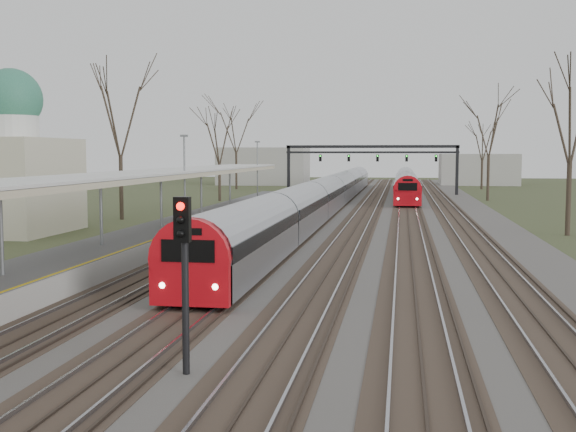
% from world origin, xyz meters
% --- Properties ---
extents(track_bed, '(24.00, 160.00, 0.22)m').
position_xyz_m(track_bed, '(0.26, 55.00, 0.06)').
color(track_bed, '#474442').
rests_on(track_bed, ground).
extents(platform, '(3.50, 69.00, 1.00)m').
position_xyz_m(platform, '(-9.05, 37.50, 0.50)').
color(platform, '#9E9B93').
rests_on(platform, ground).
extents(canopy, '(4.10, 50.00, 3.11)m').
position_xyz_m(canopy, '(-9.05, 32.99, 3.93)').
color(canopy, slate).
rests_on(canopy, platform).
extents(signal_gantry, '(21.00, 0.59, 6.08)m').
position_xyz_m(signal_gantry, '(0.29, 84.99, 4.91)').
color(signal_gantry, black).
rests_on(signal_gantry, ground).
extents(tree_west_far, '(5.50, 5.50, 11.33)m').
position_xyz_m(tree_west_far, '(-17.00, 48.00, 8.02)').
color(tree_west_far, '#2D231C').
rests_on(tree_west_far, ground).
extents(tree_east_far, '(5.00, 5.00, 10.30)m').
position_xyz_m(tree_east_far, '(14.00, 42.00, 7.29)').
color(tree_east_far, '#2D231C').
rests_on(tree_east_far, ground).
extents(train_near, '(2.62, 90.21, 3.05)m').
position_xyz_m(train_near, '(-2.50, 62.34, 1.48)').
color(train_near, '#AEB0B8').
rests_on(train_near, ground).
extents(train_far, '(2.62, 45.21, 3.05)m').
position_xyz_m(train_far, '(4.50, 84.76, 1.48)').
color(train_far, '#AEB0B8').
rests_on(train_far, ground).
extents(signal_post, '(0.35, 0.45, 4.10)m').
position_xyz_m(signal_post, '(-0.75, 11.38, 2.72)').
color(signal_post, black).
rests_on(signal_post, ground).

